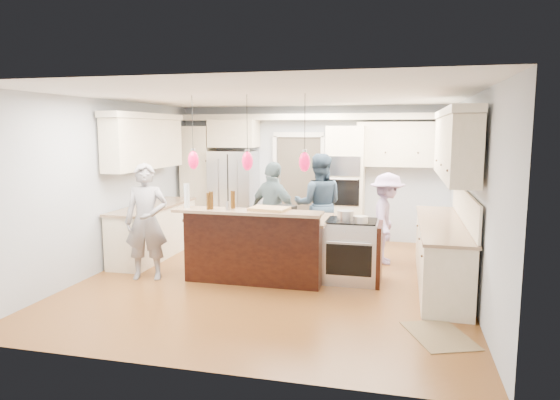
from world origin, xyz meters
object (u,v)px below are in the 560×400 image
(island_range, at_px, (353,251))
(person_far_left, at_px, (319,205))
(refrigerator, at_px, (234,195))
(kitchen_island, at_px, (260,245))
(person_bar_end, at_px, (146,222))

(island_range, distance_m, person_far_left, 1.70)
(refrigerator, height_order, person_far_left, person_far_left)
(kitchen_island, relative_size, person_bar_end, 1.20)
(person_far_left, bearing_deg, kitchen_island, 57.94)
(refrigerator, xyz_separation_m, kitchen_island, (1.30, -2.57, -0.41))
(island_range, xyz_separation_m, person_far_left, (-0.76, 1.45, 0.45))
(refrigerator, distance_m, island_range, 3.71)
(person_far_left, bearing_deg, refrigerator, -37.14)
(kitchen_island, relative_size, person_far_left, 1.16)
(refrigerator, xyz_separation_m, island_range, (2.71, -2.49, -0.44))
(person_bar_end, height_order, person_far_left, person_far_left)
(island_range, relative_size, person_far_left, 0.51)
(kitchen_island, xyz_separation_m, island_range, (1.41, 0.08, -0.03))
(person_bar_end, xyz_separation_m, person_far_left, (2.25, 2.05, 0.04))
(kitchen_island, height_order, person_bar_end, person_bar_end)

